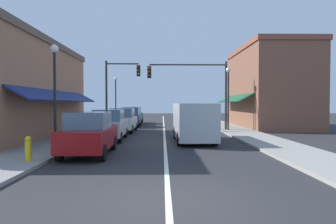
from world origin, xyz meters
TOP-DOWN VIEW (x-y plane):
  - ground_plane at (0.00, 18.00)m, footprint 80.00×80.00m
  - sidewalk_left at (-5.50, 18.00)m, footprint 2.60×56.00m
  - sidewalk_right at (5.50, 18.00)m, footprint 2.60×56.00m
  - lane_center_stripe at (0.00, 18.00)m, footprint 0.14×52.00m
  - storefront_left_block at (-9.52, 12.00)m, footprint 6.76×14.20m
  - storefront_right_block at (9.39, 20.00)m, footprint 6.50×10.20m
  - parked_car_nearest_left at (-3.13, 5.86)m, footprint 1.83×4.13m
  - parked_car_second_left at (-3.20, 10.83)m, footprint 1.82×4.12m
  - parked_car_third_left at (-3.05, 15.69)m, footprint 1.83×4.12m
  - parked_car_far_left at (-3.04, 20.93)m, footprint 1.83×4.12m
  - parked_car_distant_left at (-3.18, 25.24)m, footprint 1.82×4.12m
  - van_in_lane at (1.59, 10.09)m, footprint 2.09×5.22m
  - traffic_signal_mast_arm at (2.56, 16.61)m, footprint 6.17×0.50m
  - traffic_signal_left_corner at (-3.87, 18.52)m, footprint 2.93×0.50m
  - street_lamp_left_near at (-5.00, 7.20)m, footprint 0.36×0.36m
  - street_lamp_right_mid at (4.89, 16.24)m, footprint 0.36×0.36m
  - street_lamp_left_far at (-4.91, 24.21)m, footprint 0.36×0.36m
  - fire_hydrant at (-4.79, 3.98)m, footprint 0.22×0.22m

SIDE VIEW (x-z plane):
  - ground_plane at x=0.00m, z-range 0.00..0.00m
  - lane_center_stripe at x=0.00m, z-range 0.00..0.01m
  - sidewalk_left at x=-5.50m, z-range 0.00..0.12m
  - sidewalk_right at x=5.50m, z-range 0.00..0.12m
  - fire_hydrant at x=-4.79m, z-range 0.12..0.99m
  - parked_car_nearest_left at x=-3.13m, z-range -0.01..1.76m
  - parked_car_second_left at x=-3.20m, z-range -0.01..1.76m
  - parked_car_third_left at x=-3.05m, z-range -0.01..1.76m
  - parked_car_far_left at x=-3.04m, z-range -0.01..1.76m
  - parked_car_distant_left at x=-3.18m, z-range -0.01..1.76m
  - van_in_lane at x=1.59m, z-range 0.09..2.21m
  - storefront_left_block at x=-9.52m, z-range 0.00..6.02m
  - street_lamp_left_near at x=-5.00m, z-range 0.83..5.60m
  - street_lamp_left_far at x=-4.91m, z-range 0.83..5.65m
  - street_lamp_right_mid at x=4.89m, z-range 0.84..5.68m
  - storefront_right_block at x=9.39m, z-range 0.00..7.12m
  - traffic_signal_left_corner at x=-3.87m, z-range 0.89..6.56m
  - traffic_signal_mast_arm at x=2.56m, z-range 1.06..6.42m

